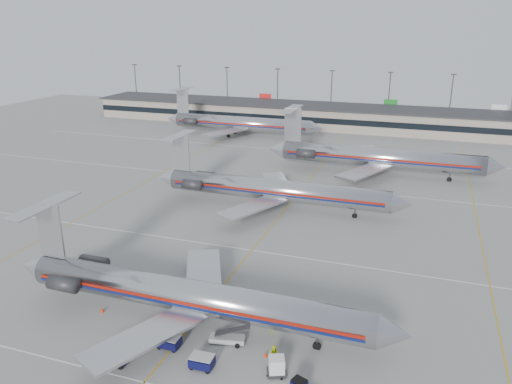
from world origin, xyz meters
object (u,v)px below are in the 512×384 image
at_px(jet_foreground, 185,294).
at_px(belt_loader, 228,338).
at_px(jet_second_row, 271,189).
at_px(tug_center, 114,358).
at_px(uld_container, 277,366).

bearing_deg(jet_foreground, belt_loader, -18.99).
xyz_separation_m(jet_second_row, tug_center, (-1.29, -43.40, -2.60)).
relative_size(jet_second_row, uld_container, 21.49).
xyz_separation_m(jet_second_row, uld_container, (13.07, -39.91, -2.46)).
height_order(tug_center, belt_loader, belt_loader).
height_order(jet_second_row, uld_container, jet_second_row).
height_order(jet_second_row, tug_center, jet_second_row).
distance_m(tug_center, belt_loader, 10.68).
distance_m(tug_center, uld_container, 14.78).
bearing_deg(uld_container, tug_center, 171.62).
xyz_separation_m(jet_second_row, belt_loader, (7.26, -37.01, -2.76)).
distance_m(jet_foreground, jet_second_row, 35.19).
xyz_separation_m(jet_foreground, belt_loader, (5.42, -1.86, -2.71)).
xyz_separation_m(jet_foreground, tug_center, (-3.14, -8.25, -2.55)).
bearing_deg(uld_container, jet_second_row, 86.09).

